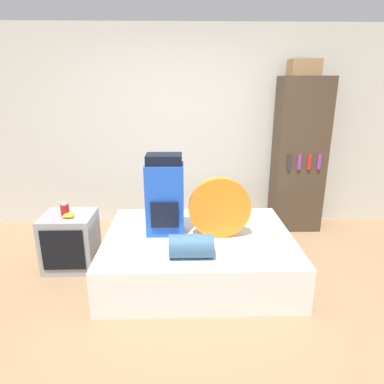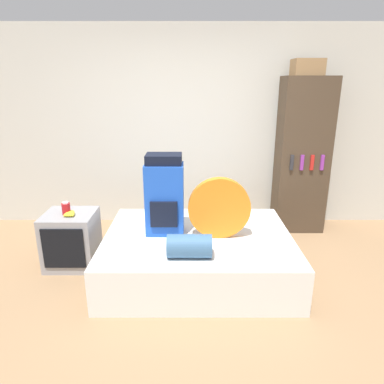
{
  "view_description": "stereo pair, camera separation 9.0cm",
  "coord_description": "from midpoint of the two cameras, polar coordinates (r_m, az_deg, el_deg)",
  "views": [
    {
      "loc": [
        -0.09,
        -2.57,
        1.89
      ],
      "look_at": [
        0.0,
        0.58,
        0.88
      ],
      "focal_mm": 32.0,
      "sensor_mm": 36.0,
      "label": 1
    },
    {
      "loc": [
        0.01,
        -2.57,
        1.89
      ],
      "look_at": [
        0.0,
        0.58,
        0.88
      ],
      "focal_mm": 32.0,
      "sensor_mm": 36.0,
      "label": 2
    }
  ],
  "objects": [
    {
      "name": "ground_plane",
      "position": [
        3.19,
        -0.57,
        -18.53
      ],
      "size": [
        16.0,
        16.0,
        0.0
      ],
      "primitive_type": "plane",
      "color": "#997551"
    },
    {
      "name": "wall_back",
      "position": [
        4.64,
        -1.08,
        10.47
      ],
      "size": [
        8.0,
        0.05,
        2.6
      ],
      "color": "silver",
      "rests_on": "ground_plane"
    },
    {
      "name": "bed",
      "position": [
        3.56,
        0.32,
        -10.23
      ],
      "size": [
        1.86,
        1.46,
        0.43
      ],
      "color": "white",
      "rests_on": "ground_plane"
    },
    {
      "name": "backpack",
      "position": [
        3.39,
        -5.32,
        -0.65
      ],
      "size": [
        0.37,
        0.29,
        0.81
      ],
      "color": "blue",
      "rests_on": "bed"
    },
    {
      "name": "tent_bag",
      "position": [
        3.32,
        3.86,
        -2.65
      ],
      "size": [
        0.6,
        0.08,
        0.6
      ],
      "color": "orange",
      "rests_on": "bed"
    },
    {
      "name": "sleeping_roll",
      "position": [
        3.01,
        -0.98,
        -9.0
      ],
      "size": [
        0.39,
        0.21,
        0.21
      ],
      "color": "#3D668E",
      "rests_on": "bed"
    },
    {
      "name": "television",
      "position": [
        3.88,
        -20.24,
        -7.66
      ],
      "size": [
        0.52,
        0.49,
        0.59
      ],
      "color": "#939399",
      "rests_on": "ground_plane"
    },
    {
      "name": "canister",
      "position": [
        3.74,
        -21.07,
        -2.77
      ],
      "size": [
        0.08,
        0.08,
        0.14
      ],
      "color": "#B2191E",
      "rests_on": "television"
    },
    {
      "name": "banana_bunch",
      "position": [
        3.72,
        -20.4,
        -3.54
      ],
      "size": [
        0.13,
        0.16,
        0.04
      ],
      "color": "yellow",
      "rests_on": "television"
    },
    {
      "name": "bookshelf",
      "position": [
        4.64,
        16.86,
        5.76
      ],
      "size": [
        0.62,
        0.42,
        1.97
      ],
      "color": "#473828",
      "rests_on": "ground_plane"
    },
    {
      "name": "cardboard_box",
      "position": [
        4.55,
        17.61,
        19.18
      ],
      "size": [
        0.35,
        0.28,
        0.19
      ],
      "color": "#99754C",
      "rests_on": "bookshelf"
    }
  ]
}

